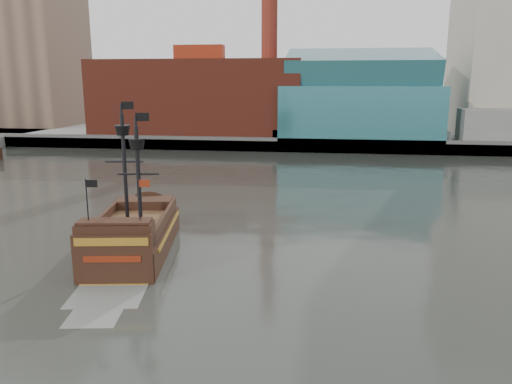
# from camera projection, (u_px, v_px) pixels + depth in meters

# --- Properties ---
(ground) EXTENTS (400.00, 400.00, 0.00)m
(ground) POSITION_uv_depth(u_px,v_px,m) (257.00, 286.00, 32.08)
(ground) COLOR #242621
(ground) RESTS_ON ground
(promenade_far) EXTENTS (220.00, 60.00, 2.00)m
(promenade_far) POSITION_uv_depth(u_px,v_px,m) (310.00, 131.00, 120.75)
(promenade_far) COLOR slate
(promenade_far) RESTS_ON ground
(seawall) EXTENTS (220.00, 1.00, 2.60)m
(seawall) POSITION_uv_depth(u_px,v_px,m) (304.00, 145.00, 92.18)
(seawall) COLOR #4C4C49
(seawall) RESTS_ON ground
(skyline) EXTENTS (149.00, 45.00, 62.00)m
(skyline) POSITION_uv_depth(u_px,v_px,m) (336.00, 26.00, 107.71)
(skyline) COLOR brown
(skyline) RESTS_ON promenade_far
(pirate_ship) EXTENTS (7.48, 16.92, 12.23)m
(pirate_ship) POSITION_uv_depth(u_px,v_px,m) (134.00, 239.00, 38.14)
(pirate_ship) COLOR black
(pirate_ship) RESTS_ON ground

